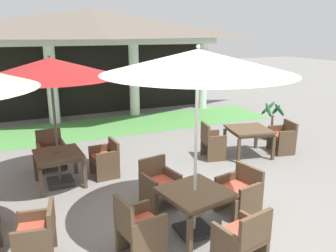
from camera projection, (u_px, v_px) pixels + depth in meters
ground_plane at (199, 219)px, 5.85m from camera, size 60.00×60.00×0.00m
background_pavilion at (92, 33)px, 11.89m from camera, size 10.12×3.02×3.87m
lawn_strip at (106, 127)px, 11.47m from camera, size 11.92×2.50×0.01m
patio_table_near_foreground at (195, 196)px, 5.31m from camera, size 1.11×1.11×0.73m
patio_umbrella_near_foreground at (198, 63)px, 4.76m from camera, size 2.77×2.77×2.94m
patio_chair_near_foreground_south at (242, 240)px, 4.56m from camera, size 0.68×0.64×0.90m
patio_chair_near_foreground_east at (240, 192)px, 5.92m from camera, size 0.67×0.73×0.84m
patio_chair_near_foreground_west at (139, 229)px, 4.81m from camera, size 0.66×0.63×0.93m
patio_chair_near_foreground_north at (159, 185)px, 6.17m from camera, size 0.67×0.68×0.89m
patio_table_mid_left at (58, 157)px, 7.02m from camera, size 0.97×0.97×0.71m
patio_umbrella_mid_left at (50, 69)px, 6.54m from camera, size 2.68×2.68×2.69m
patio_chair_mid_left_east at (105, 159)px, 7.53m from camera, size 0.56×0.65×0.81m
patio_chair_mid_left_north at (51, 151)px, 7.93m from camera, size 0.61×0.56×0.91m
patio_chair_mid_right_east at (38, 235)px, 4.71m from camera, size 0.61×0.68×0.82m
patio_table_far_back at (249, 132)px, 8.72m from camera, size 1.18×1.18×0.72m
patio_chair_far_back_west at (212, 142)px, 8.57m from camera, size 0.60×0.67×0.92m
patio_chair_far_back_east at (283, 137)px, 8.99m from camera, size 0.62×0.71×0.84m
potted_palm_right_edge at (272, 128)px, 10.12m from camera, size 0.55×0.60×1.17m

